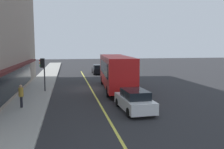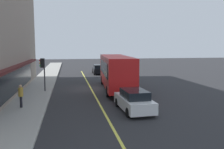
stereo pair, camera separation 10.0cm
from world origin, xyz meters
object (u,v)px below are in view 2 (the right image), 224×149
car_white (134,101)px  traffic_light (43,67)px  car_black (99,69)px  bus (116,71)px  pedestrian_at_corner (21,94)px

car_white → traffic_light: bearing=40.4°
traffic_light → car_black: size_ratio=0.74×
traffic_light → car_white: size_ratio=0.73×
bus → pedestrian_at_corner: bus is taller
car_white → pedestrian_at_corner: (1.91, 7.84, 0.39)m
bus → car_white: bus is taller
traffic_light → bus: bearing=-87.7°
car_black → traffic_light: bearing=153.4°
bus → car_white: size_ratio=2.58×
bus → pedestrian_at_corner: (-6.48, 8.22, -0.85)m
bus → pedestrian_at_corner: size_ratio=6.84×
car_black → pedestrian_at_corner: 22.40m
traffic_light → car_black: 16.46m
bus → car_black: 14.39m
bus → car_white: (-8.40, 0.38, -1.24)m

